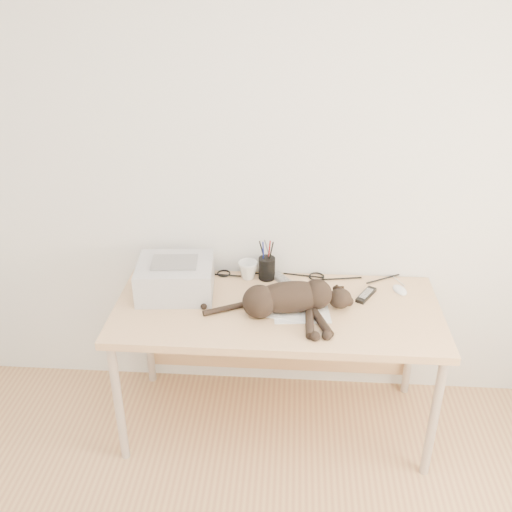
# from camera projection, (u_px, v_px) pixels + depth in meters

# --- Properties ---
(wall_back) EXTENTS (3.50, 0.00, 3.50)m
(wall_back) POSITION_uv_depth(u_px,v_px,m) (282.00, 174.00, 2.85)
(wall_back) COLOR silver
(wall_back) RESTS_ON floor
(desk) EXTENTS (1.60, 0.70, 0.74)m
(desk) POSITION_uv_depth(u_px,v_px,m) (277.00, 320.00, 2.93)
(desk) COLOR #D8B27E
(desk) RESTS_ON floor
(printer) EXTENTS (0.40, 0.35, 0.18)m
(printer) POSITION_uv_depth(u_px,v_px,m) (176.00, 278.00, 2.88)
(printer) COLOR #A9A9AE
(printer) RESTS_ON desk
(papers) EXTENTS (0.32, 0.24, 0.01)m
(papers) POSITION_uv_depth(u_px,v_px,m) (298.00, 311.00, 2.76)
(papers) COLOR white
(papers) RESTS_ON desk
(cat) EXTENTS (0.73, 0.35, 0.16)m
(cat) POSITION_uv_depth(u_px,v_px,m) (286.00, 300.00, 2.72)
(cat) COLOR black
(cat) RESTS_ON desk
(mug) EXTENTS (0.15, 0.15, 0.10)m
(mug) POSITION_uv_depth(u_px,v_px,m) (248.00, 270.00, 3.03)
(mug) COLOR white
(mug) RESTS_ON desk
(pen_cup) EXTENTS (0.09, 0.09, 0.23)m
(pen_cup) POSITION_uv_depth(u_px,v_px,m) (267.00, 268.00, 3.02)
(pen_cup) COLOR black
(pen_cup) RESTS_ON desk
(remote_grey) EXTENTS (0.15, 0.18, 0.02)m
(remote_grey) POSITION_uv_depth(u_px,v_px,m) (284.00, 281.00, 3.00)
(remote_grey) COLOR slate
(remote_grey) RESTS_ON desk
(remote_black) EXTENTS (0.12, 0.16, 0.02)m
(remote_black) POSITION_uv_depth(u_px,v_px,m) (366.00, 295.00, 2.88)
(remote_black) COLOR black
(remote_black) RESTS_ON desk
(mouse) EXTENTS (0.09, 0.12, 0.03)m
(mouse) POSITION_uv_depth(u_px,v_px,m) (400.00, 288.00, 2.92)
(mouse) COLOR white
(mouse) RESTS_ON desk
(cable_tangle) EXTENTS (1.36, 0.09, 0.01)m
(cable_tangle) POSITION_uv_depth(u_px,v_px,m) (279.00, 275.00, 3.06)
(cable_tangle) COLOR black
(cable_tangle) RESTS_ON desk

